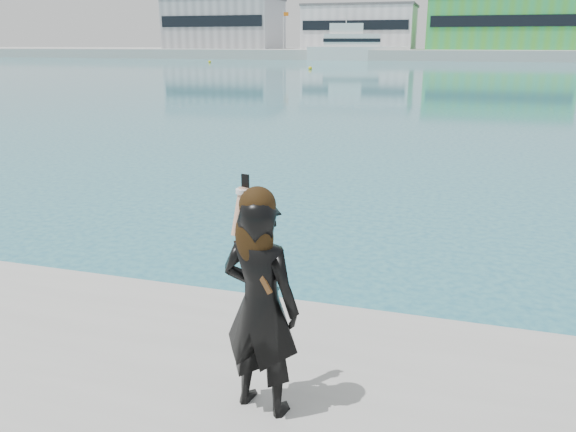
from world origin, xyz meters
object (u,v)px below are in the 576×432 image
buoy_far (210,63)px  buoy_extra (310,69)px  woman (260,300)px  motor_yacht (354,47)px

buoy_far → buoy_extra: (23.46, -19.62, 0.00)m
buoy_extra → woman: (18.08, -71.48, 1.70)m
buoy_extra → woman: 73.75m
motor_yacht → buoy_extra: (1.71, -41.48, -2.60)m
buoy_far → buoy_extra: bearing=-39.9°
woman → buoy_extra: bearing=-64.7°
buoy_far → buoy_extra: same height
motor_yacht → buoy_extra: size_ratio=41.08×
motor_yacht → buoy_extra: 41.60m
motor_yacht → buoy_far: (-21.75, -21.86, -2.60)m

